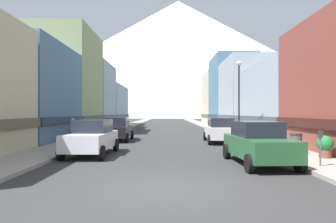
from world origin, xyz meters
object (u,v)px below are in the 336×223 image
(car_right_1, at_px, (221,130))
(potted_plant_0, at_px, (326,146))
(pedestrian_0, at_px, (74,132))
(potted_plant_1, at_px, (75,132))
(parking_meter_near, at_px, (322,143))
(streetlamp_right, at_px, (240,88))
(car_left_0, at_px, (93,137))
(potted_plant_2, at_px, (243,128))
(trash_bin_right, at_px, (297,143))
(car_left_1, at_px, (118,129))
(car_right_0, at_px, (259,143))

(car_right_1, relative_size, potted_plant_0, 4.51)
(car_right_1, height_order, pedestrian_0, car_right_1)
(potted_plant_1, bearing_deg, parking_meter_near, -41.30)
(potted_plant_0, relative_size, streetlamp_right, 0.17)
(car_right_1, bearing_deg, streetlamp_right, 27.96)
(car_left_0, xyz_separation_m, pedestrian_0, (-2.45, 4.56, -0.01))
(car_left_0, height_order, potted_plant_1, car_left_0)
(potted_plant_2, bearing_deg, car_left_0, -130.55)
(car_right_1, relative_size, pedestrian_0, 2.75)
(potted_plant_0, xyz_separation_m, potted_plant_2, (-0.00, 14.56, 0.00))
(potted_plant_1, bearing_deg, car_right_1, -5.46)
(car_left_0, bearing_deg, potted_plant_0, -10.17)
(car_right_1, relative_size, potted_plant_2, 4.55)
(parking_meter_near, distance_m, potted_plant_2, 16.64)
(parking_meter_near, xyz_separation_m, streetlamp_right, (-0.40, 10.99, 2.97))
(potted_plant_1, distance_m, streetlamp_right, 12.78)
(parking_meter_near, height_order, potted_plant_2, parking_meter_near)
(car_right_1, xyz_separation_m, potted_plant_1, (-10.80, 1.03, -0.19))
(car_left_0, height_order, trash_bin_right, car_left_0)
(pedestrian_0, bearing_deg, potted_plant_2, 31.31)
(pedestrian_0, distance_m, streetlamp_right, 12.26)
(potted_plant_0, relative_size, pedestrian_0, 0.61)
(potted_plant_0, xyz_separation_m, pedestrian_0, (-13.25, 6.50, 0.20))
(car_right_1, relative_size, parking_meter_near, 3.35)
(trash_bin_right, height_order, potted_plant_1, potted_plant_1)
(car_left_1, height_order, potted_plant_1, car_left_1)
(car_right_1, xyz_separation_m, potted_plant_2, (3.20, 6.42, -0.21))
(car_right_1, relative_size, streetlamp_right, 0.76)
(potted_plant_0, bearing_deg, car_right_1, 111.48)
(car_right_0, bearing_deg, car_right_1, 89.99)
(parking_meter_near, height_order, potted_plant_0, parking_meter_near)
(car_left_1, xyz_separation_m, parking_meter_near, (9.55, -11.57, 0.11))
(potted_plant_0, bearing_deg, car_right_0, -165.89)
(car_left_0, relative_size, potted_plant_0, 4.50)
(potted_plant_0, bearing_deg, potted_plant_2, 90.00)
(car_right_0, xyz_separation_m, trash_bin_right, (2.55, 2.27, -0.26))
(potted_plant_1, height_order, pedestrian_0, pedestrian_0)
(car_right_0, distance_m, potted_plant_2, 15.69)
(potted_plant_0, height_order, potted_plant_2, potted_plant_0)
(car_right_0, bearing_deg, trash_bin_right, 41.62)
(car_right_0, relative_size, parking_meter_near, 3.37)
(car_left_0, distance_m, car_right_0, 8.08)
(pedestrian_0, xyz_separation_m, streetlamp_right, (11.60, 2.47, 3.09))
(streetlamp_right, bearing_deg, trash_bin_right, -82.40)
(car_left_1, height_order, potted_plant_2, car_left_1)
(potted_plant_1, xyz_separation_m, potted_plant_2, (14.00, 5.39, -0.02))
(streetlamp_right, bearing_deg, car_left_1, 176.36)
(trash_bin_right, relative_size, potted_plant_2, 1.00)
(car_left_1, xyz_separation_m, potted_plant_2, (10.80, 5.01, -0.21))
(streetlamp_right, bearing_deg, potted_plant_2, 73.57)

